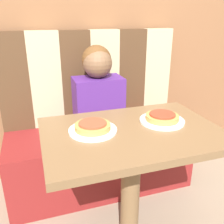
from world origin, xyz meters
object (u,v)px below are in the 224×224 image
object	(u,v)px
plate_right	(162,121)
pizza_left	(93,126)
person	(98,90)
pizza_right	(162,117)
plate_left	(93,130)

from	to	relation	value
plate_right	pizza_left	size ratio (longest dim) A/B	1.35
plate_right	pizza_left	xyz separation A→B (m)	(-0.37, 0.00, 0.02)
person	pizza_right	bearing A→B (deg)	-72.62
pizza_right	person	bearing A→B (deg)	107.38
plate_left	pizza_right	bearing A→B (deg)	0.00
pizza_left	person	bearing A→B (deg)	72.62
plate_left	plate_right	bearing A→B (deg)	0.00
plate_right	pizza_right	world-z (taller)	pizza_right
plate_left	pizza_right	xyz separation A→B (m)	(0.37, 0.00, 0.02)
person	pizza_right	xyz separation A→B (m)	(0.18, -0.58, 0.00)
plate_left	pizza_right	size ratio (longest dim) A/B	1.35
plate_left	pizza_left	size ratio (longest dim) A/B	1.35
person	pizza_left	bearing A→B (deg)	-107.38
plate_left	pizza_left	xyz separation A→B (m)	(0.00, 0.00, 0.02)
person	plate_left	world-z (taller)	person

